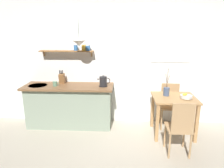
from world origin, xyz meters
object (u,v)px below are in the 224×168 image
at_px(dining_chair_far, 170,103).
at_px(coffee_mug_by_sink, 55,84).
at_px(twig_vase, 166,91).
at_px(knife_block, 62,78).
at_px(electric_kettle, 103,81).
at_px(pendant_lamp, 79,43).
at_px(fruit_bowl, 186,96).
at_px(dining_table, 174,104).
at_px(dining_chair_near, 180,126).

bearing_deg(dining_chair_far, coffee_mug_by_sink, -175.78).
distance_m(twig_vase, knife_block, 2.16).
distance_m(electric_kettle, pendant_lamp, 0.89).
relative_size(fruit_bowl, pendant_lamp, 0.37).
bearing_deg(knife_block, coffee_mug_by_sink, -109.99).
distance_m(dining_chair_far, electric_kettle, 1.48).
bearing_deg(fruit_bowl, twig_vase, 153.65).
height_order(dining_table, dining_chair_near, dining_chair_near).
xyz_separation_m(fruit_bowl, pendant_lamp, (-2.00, 0.23, 0.95)).
distance_m(dining_table, twig_vase, 0.28).
relative_size(dining_chair_near, electric_kettle, 3.68).
height_order(dining_chair_near, knife_block, knife_block).
xyz_separation_m(dining_table, dining_chair_near, (-0.07, -0.72, -0.10)).
bearing_deg(pendant_lamp, dining_chair_far, 7.04).
height_order(dining_table, knife_block, knife_block).
xyz_separation_m(dining_table, electric_kettle, (-1.37, 0.24, 0.37)).
distance_m(dining_chair_far, fruit_bowl, 0.57).
distance_m(dining_table, coffee_mug_by_sink, 2.38).
bearing_deg(electric_kettle, dining_table, -9.73).
bearing_deg(coffee_mug_by_sink, twig_vase, -3.08).
height_order(electric_kettle, knife_block, knife_block).
height_order(electric_kettle, pendant_lamp, pendant_lamp).
bearing_deg(twig_vase, pendant_lamp, 177.70).
height_order(dining_table, dining_chair_far, dining_chair_far).
relative_size(twig_vase, electric_kettle, 2.09).
relative_size(coffee_mug_by_sink, pendant_lamp, 0.22).
bearing_deg(fruit_bowl, pendant_lamp, 173.44).
bearing_deg(twig_vase, dining_table, -31.74).
bearing_deg(pendant_lamp, electric_kettle, 10.52).
bearing_deg(dining_table, coffee_mug_by_sink, 175.01).
xyz_separation_m(dining_chair_far, pendant_lamp, (-1.84, -0.23, 1.25)).
height_order(dining_table, coffee_mug_by_sink, coffee_mug_by_sink).
xyz_separation_m(twig_vase, coffee_mug_by_sink, (-2.21, 0.12, 0.09)).
bearing_deg(fruit_bowl, dining_chair_near, -112.00).
distance_m(fruit_bowl, knife_block, 2.52).
bearing_deg(electric_kettle, pendant_lamp, -169.48).
xyz_separation_m(dining_chair_far, twig_vase, (-0.16, -0.29, 0.34)).
xyz_separation_m(twig_vase, knife_block, (-2.13, 0.34, 0.15)).
distance_m(fruit_bowl, twig_vase, 0.37).
height_order(coffee_mug_by_sink, pendant_lamp, pendant_lamp).
bearing_deg(knife_block, dining_chair_far, -1.07).
distance_m(dining_chair_near, twig_vase, 0.88).
distance_m(coffee_mug_by_sink, pendant_lamp, 0.98).
bearing_deg(pendant_lamp, dining_chair_near, -26.63).
relative_size(fruit_bowl, electric_kettle, 0.85).
distance_m(dining_chair_near, fruit_bowl, 0.75).
bearing_deg(dining_chair_near, fruit_bowl, 68.00).
bearing_deg(fruit_bowl, knife_block, 168.50).
height_order(twig_vase, knife_block, twig_vase).
xyz_separation_m(dining_chair_far, knife_block, (-2.29, 0.04, 0.50)).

